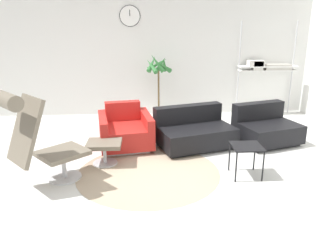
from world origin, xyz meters
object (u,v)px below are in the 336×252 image
at_px(lounge_chair, 37,135).
at_px(couch_second, 266,129).
at_px(potted_plant, 158,86).
at_px(ottoman, 104,147).
at_px(armchair_red, 125,131).
at_px(side_table, 247,149).
at_px(couch_low, 194,132).
at_px(shelf_unit, 267,66).

xyz_separation_m(lounge_chair, couch_second, (3.41, 1.42, -0.46)).
height_order(couch_second, potted_plant, potted_plant).
bearing_deg(ottoman, potted_plant, 69.03).
xyz_separation_m(armchair_red, couch_second, (2.43, 0.07, -0.02)).
bearing_deg(side_table, couch_low, 114.68).
bearing_deg(couch_second, side_table, 43.02).
height_order(ottoman, shelf_unit, shelf_unit).
distance_m(lounge_chair, armchair_red, 1.73).
height_order(side_table, shelf_unit, shelf_unit).
height_order(ottoman, side_table, side_table).
relative_size(armchair_red, couch_low, 0.73).
height_order(lounge_chair, armchair_red, lounge_chair).
distance_m(ottoman, couch_low, 1.56).
bearing_deg(side_table, lounge_chair, -177.39).
bearing_deg(potted_plant, ottoman, -110.97).
bearing_deg(shelf_unit, couch_low, -134.17).
xyz_separation_m(armchair_red, shelf_unit, (3.01, 1.86, 0.82)).
bearing_deg(couch_low, armchair_red, -20.12).
xyz_separation_m(couch_low, potted_plant, (-0.53, 1.66, 0.49)).
bearing_deg(lounge_chair, ottoman, 90.00).
bearing_deg(lounge_chair, potted_plant, 109.38).
height_order(lounge_chair, ottoman, lounge_chair).
relative_size(lounge_chair, side_table, 2.88).
bearing_deg(shelf_unit, side_table, -113.11).
relative_size(couch_low, potted_plant, 0.99).
distance_m(ottoman, armchair_red, 0.75).
xyz_separation_m(armchair_red, couch_low, (1.15, -0.05, -0.02)).
height_order(armchair_red, potted_plant, potted_plant).
height_order(potted_plant, shelf_unit, shelf_unit).
height_order(ottoman, couch_low, couch_low).
bearing_deg(ottoman, couch_second, 15.95).
bearing_deg(side_table, armchair_red, 143.96).
relative_size(armchair_red, shelf_unit, 0.51).
xyz_separation_m(lounge_chair, armchair_red, (0.98, 1.35, -0.43)).
relative_size(armchair_red, side_table, 2.35).
height_order(armchair_red, side_table, armchair_red).
xyz_separation_m(armchair_red, side_table, (1.69, -1.23, 0.12)).
height_order(armchair_red, couch_second, armchair_red).
bearing_deg(potted_plant, couch_second, -40.36).
bearing_deg(ottoman, lounge_chair, -137.82).
relative_size(side_table, shelf_unit, 0.22).
height_order(couch_second, side_table, couch_second).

